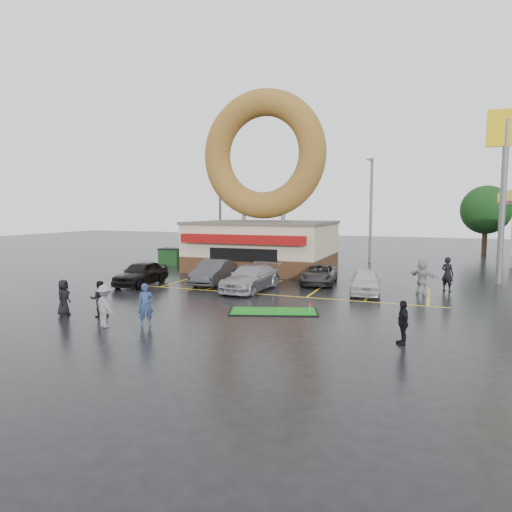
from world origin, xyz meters
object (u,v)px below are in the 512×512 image
(car_grey, at_px, (319,274))
(person_blue, at_px, (146,305))
(dumpster, at_px, (171,257))
(car_silver, at_px, (251,278))
(streetlight_left, at_px, (220,207))
(donut_shop, at_px, (263,211))
(shell_sign, at_px, (505,164))
(car_white, at_px, (365,281))
(car_black, at_px, (141,273))
(person_cameraman, at_px, (403,322))
(putting_green, at_px, (273,311))
(streetlight_mid, at_px, (371,207))
(car_dgrey, at_px, (214,272))

(car_grey, bearing_deg, person_blue, -114.06)
(car_grey, height_order, dumpster, dumpster)
(car_silver, bearing_deg, streetlight_left, 126.21)
(donut_shop, distance_m, car_grey, 8.42)
(shell_sign, relative_size, car_silver, 2.13)
(car_white, bearing_deg, car_black, -178.07)
(person_blue, height_order, person_cameraman, person_blue)
(putting_green, bearing_deg, streetlight_mid, 86.00)
(car_dgrey, bearing_deg, person_cameraman, -42.36)
(person_blue, bearing_deg, donut_shop, 59.55)
(car_grey, bearing_deg, car_white, -43.50)
(donut_shop, relative_size, car_dgrey, 3.00)
(shell_sign, bearing_deg, car_black, -157.39)
(car_white, bearing_deg, putting_green, -125.18)
(streetlight_left, relative_size, putting_green, 2.09)
(car_silver, xyz_separation_m, dumpster, (-10.61, 8.62, -0.07))
(streetlight_left, bearing_deg, putting_green, -58.47)
(streetlight_left, height_order, streetlight_mid, same)
(streetlight_mid, relative_size, person_blue, 5.28)
(streetlight_mid, height_order, person_cameraman, streetlight_mid)
(donut_shop, bearing_deg, person_blue, -84.90)
(streetlight_mid, bearing_deg, car_grey, -96.26)
(streetlight_mid, distance_m, car_black, 21.21)
(car_white, distance_m, putting_green, 6.92)
(car_dgrey, distance_m, car_white, 9.26)
(car_silver, bearing_deg, car_dgrey, 161.97)
(person_cameraman, bearing_deg, putting_green, -139.01)
(person_blue, bearing_deg, car_dgrey, 66.00)
(car_grey, bearing_deg, putting_green, -96.93)
(streetlight_left, bearing_deg, car_dgrey, -65.62)
(donut_shop, relative_size, shell_sign, 1.27)
(car_dgrey, xyz_separation_m, car_white, (9.26, -0.00, -0.06))
(car_silver, relative_size, dumpster, 2.77)
(donut_shop, distance_m, car_silver, 9.71)
(car_white, relative_size, person_blue, 2.34)
(shell_sign, xyz_separation_m, car_black, (-20.41, -8.50, -6.64))
(car_black, bearing_deg, streetlight_mid, 53.27)
(car_dgrey, bearing_deg, streetlight_left, 109.75)
(person_blue, bearing_deg, car_grey, 36.79)
(car_silver, bearing_deg, car_white, 16.25)
(person_blue, bearing_deg, car_black, 90.85)
(car_silver, xyz_separation_m, car_grey, (3.12, 3.64, -0.13))
(car_grey, xyz_separation_m, putting_green, (-0.08, -8.47, -0.56))
(person_blue, relative_size, dumpster, 0.95)
(streetlight_left, xyz_separation_m, car_dgrey, (6.48, -14.30, -4.04))
(dumpster, bearing_deg, putting_green, -43.25)
(car_silver, height_order, car_white, car_silver)
(car_black, distance_m, car_silver, 6.92)
(car_grey, height_order, person_blue, person_blue)
(car_dgrey, bearing_deg, car_grey, 16.68)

